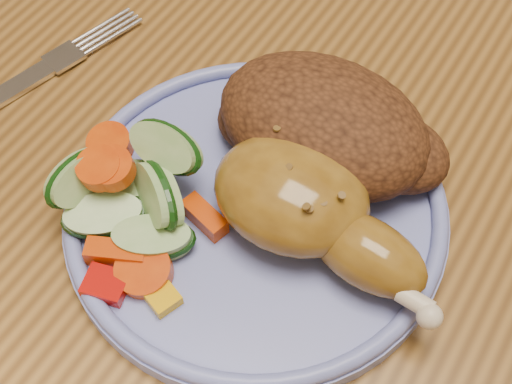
% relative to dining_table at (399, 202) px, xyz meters
% --- Properties ---
extents(dining_table, '(0.90, 1.40, 0.75)m').
position_rel_dining_table_xyz_m(dining_table, '(0.00, 0.00, 0.00)').
color(dining_table, brown).
rests_on(dining_table, ground).
extents(plate, '(0.23, 0.23, 0.01)m').
position_rel_dining_table_xyz_m(plate, '(-0.06, -0.11, 0.09)').
color(plate, '#6B76C4').
rests_on(plate, dining_table).
extents(plate_rim, '(0.23, 0.23, 0.01)m').
position_rel_dining_table_xyz_m(plate_rim, '(-0.06, -0.11, 0.10)').
color(plate_rim, '#6B76C4').
rests_on(plate_rim, plate).
extents(chicken_leg, '(0.15, 0.08, 0.05)m').
position_rel_dining_table_xyz_m(chicken_leg, '(-0.02, -0.11, 0.12)').
color(chicken_leg, olive).
rests_on(chicken_leg, plate).
extents(rice_pilaf, '(0.15, 0.10, 0.06)m').
position_rel_dining_table_xyz_m(rice_pilaf, '(-0.04, -0.05, 0.12)').
color(rice_pilaf, '#4E2913').
rests_on(rice_pilaf, plate).
extents(vegetable_pile, '(0.11, 0.11, 0.06)m').
position_rel_dining_table_xyz_m(vegetable_pile, '(-0.12, -0.15, 0.11)').
color(vegetable_pile, '#A50A05').
rests_on(vegetable_pile, plate).
extents(fork, '(0.06, 0.18, 0.00)m').
position_rel_dining_table_xyz_m(fork, '(-0.26, -0.12, 0.09)').
color(fork, silver).
rests_on(fork, dining_table).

